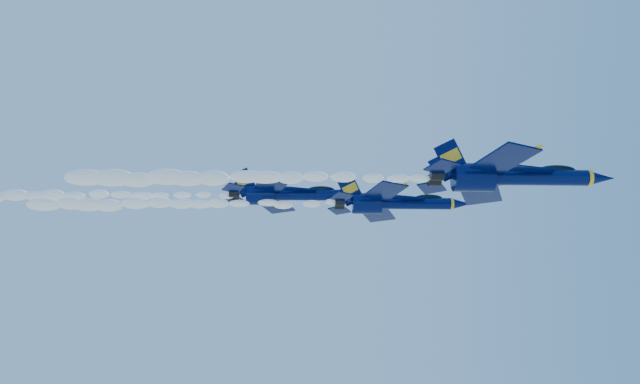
{
  "coord_description": "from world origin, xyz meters",
  "views": [
    {
      "loc": [
        -3.84,
        -68.46,
        125.88
      ],
      "look_at": [
        -2.35,
        -4.63,
        152.04
      ],
      "focal_mm": 35.0,
      "sensor_mm": 36.0,
      "label": 1
    }
  ],
  "objects": [
    {
      "name": "jet_lead",
      "position": [
        15.9,
        -13.53,
        150.19
      ],
      "size": [
        18.19,
        14.92,
        6.76
      ],
      "color": "#020A39"
    },
    {
      "name": "smoke_trail_jet_lead",
      "position": [
        -9.3,
        -13.53,
        149.81
      ],
      "size": [
        34.86,
        1.88,
        1.69
      ],
      "primitive_type": "ellipsoid",
      "color": "white"
    },
    {
      "name": "jet_second",
      "position": [
        6.31,
        -1.38,
        152.1
      ],
      "size": [
        15.82,
        12.97,
        5.88
      ],
      "color": "#020A39"
    },
    {
      "name": "smoke_trail_jet_second",
      "position": [
        -17.88,
        -1.38,
        151.74
      ],
      "size": [
        34.86,
        1.64,
        1.47
      ],
      "primitive_type": "ellipsoid",
      "color": "white"
    },
    {
      "name": "jet_third",
      "position": [
        -6.17,
        1.03,
        154.03
      ],
      "size": [
        15.87,
        13.02,
        5.9
      ],
      "color": "#020A39"
    },
    {
      "name": "smoke_trail_jet_third",
      "position": [
        -30.39,
        1.03,
        153.67
      ],
      "size": [
        34.86,
        1.64,
        1.48
      ],
      "primitive_type": "ellipsoid",
      "color": "white"
    }
  ]
}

